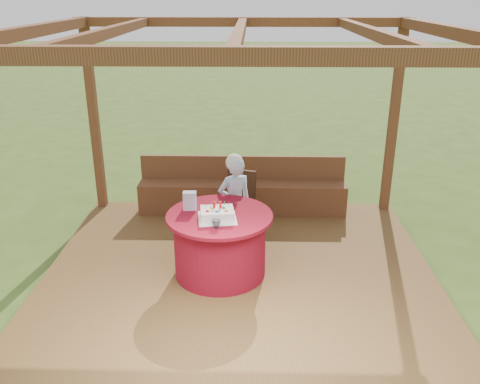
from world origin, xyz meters
name	(u,v)px	position (x,y,z in m)	size (l,w,h in m)	color
ground	(240,278)	(0.00, 0.00, 0.00)	(60.00, 60.00, 0.00)	#37531B
deck	(240,274)	(0.00, 0.00, 0.06)	(4.50, 4.00, 0.12)	brown
pergola	(239,72)	(0.00, 0.00, 2.41)	(4.50, 4.00, 2.72)	brown
bench	(242,194)	(0.00, 1.72, 0.38)	(3.00, 0.42, 0.80)	brown
table	(220,244)	(-0.22, -0.08, 0.50)	(1.19, 1.19, 0.74)	maroon
chair	(239,200)	(-0.03, 1.04, 0.57)	(0.48, 0.48, 0.84)	#331D10
elderly_woman	(235,200)	(-0.08, 0.61, 0.74)	(0.51, 0.44, 1.23)	#9BC0E7
birthday_cake	(217,214)	(-0.24, -0.18, 0.92)	(0.46, 0.46, 0.18)	white
gift_bag	(190,201)	(-0.56, 0.06, 0.97)	(0.15, 0.09, 0.21)	#EA97CB
drinking_glass	(216,224)	(-0.23, -0.42, 0.90)	(0.09, 0.09, 0.09)	silver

